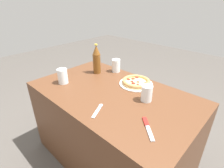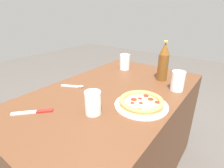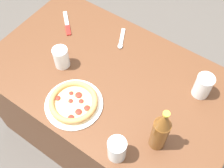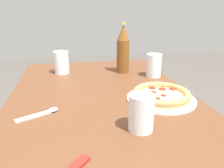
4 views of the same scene
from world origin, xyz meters
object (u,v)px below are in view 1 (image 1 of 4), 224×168
spoon (99,109)px  glass_lemonade (147,94)px  glass_water (63,77)px  glass_iced_tea (116,66)px  beer_bottle (97,60)px  knife (148,127)px  pizza_pepperoni (136,82)px

spoon → glass_lemonade: bearing=-117.9°
glass_water → glass_iced_tea: (-0.16, -0.49, -0.00)m
beer_bottle → knife: bearing=157.2°
glass_iced_tea → knife: 0.83m
glass_water → spoon: (-0.50, 0.06, -0.05)m
glass_water → knife: 0.84m
glass_lemonade → glass_iced_tea: (0.51, -0.24, -0.00)m
glass_water → glass_lemonade: size_ratio=1.08×
pizza_pepperoni → glass_water: 0.62m
glass_water → knife: size_ratio=0.79×
glass_iced_tea → knife: size_ratio=0.77×
beer_bottle → glass_iced_tea: bearing=-128.3°
glass_iced_tea → beer_bottle: size_ratio=0.44×
knife → glass_water: bearing=0.9°
glass_water → spoon: size_ratio=0.85×
beer_bottle → knife: 0.87m
glass_lemonade → glass_iced_tea: glass_iced_tea is taller
pizza_pepperoni → glass_lemonade: (-0.20, 0.15, 0.04)m
glass_iced_tea → spoon: 0.65m
pizza_pepperoni → glass_iced_tea: size_ratio=2.27×
pizza_pepperoni → glass_lemonade: glass_lemonade is taller
glass_water → glass_iced_tea: 0.51m
pizza_pepperoni → spoon: pizza_pepperoni is taller
pizza_pepperoni → spoon: 0.46m
glass_iced_tea → knife: glass_iced_tea is taller
beer_bottle → glass_water: bearing=82.6°
glass_water → glass_lemonade: 0.71m
glass_water → beer_bottle: bearing=-97.4°
glass_lemonade → spoon: glass_lemonade is taller
pizza_pepperoni → beer_bottle: bearing=7.9°
spoon → glass_water: bearing=-6.6°
pizza_pepperoni → knife: size_ratio=1.75×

